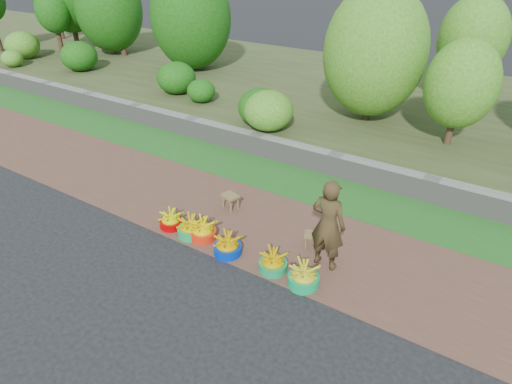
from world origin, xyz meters
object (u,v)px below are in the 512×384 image
Objects in this scene: basin_b at (191,228)px; basin_f at (304,277)px; basin_a at (171,221)px; stool_right at (313,237)px; vendor_woman at (328,225)px; basin_c at (203,231)px; basin_d at (228,246)px; basin_e at (273,263)px; stool_left at (230,198)px.

basin_b is 0.98× the size of basin_f.
basin_a is 2.82m from stool_right.
stool_right is at bearing 18.92° from basin_a.
basin_f is (2.97, -0.08, 0.02)m from basin_a.
basin_c is at bearing 15.67° from vendor_woman.
basin_c is at bearing 169.13° from basin_d.
basin_e is 1.28× the size of stool_right.
vendor_woman is at bearing -41.30° from stool_right.
basin_a is 0.88× the size of basin_f.
basin_a is at bearing 13.29° from vendor_woman.
vendor_woman is at bearing 40.94° from basin_e.
basin_b is at bearing -94.23° from stool_left.
stool_left is 1.09× the size of stool_right.
basin_a is 0.27× the size of vendor_woman.
basin_b is 1.32× the size of stool_right.
vendor_woman is (1.62, 0.65, 0.69)m from basin_d.
basin_c reaches higher than stool_left.
basin_b is 2.34m from stool_right.
vendor_woman is (2.46, -0.63, 0.60)m from stool_left.
vendor_woman reaches higher than basin_c.
basin_d is 1.58m from stool_right.
basin_c is 1.34× the size of stool_right.
basin_a is 3.19m from vendor_woman.
stool_right is at bearing 107.31° from basin_f.
basin_e is at bearing 176.04° from basin_f.
basin_b is 1.85m from basin_e.
stool_right is (0.30, 0.95, 0.08)m from basin_e.
basin_a is 1.19× the size of stool_right.
basin_d is (1.44, -0.09, 0.02)m from basin_a.
stool_left is (-1.76, 1.23, 0.10)m from basin_e.
vendor_woman is at bearing 10.44° from basin_a.
basin_d is at bearing -4.67° from basin_b.
basin_b is 1.21× the size of stool_left.
basin_f reaches higher than basin_d.
basin_d is 1.54m from basin_f.
stool_left is 2.08m from stool_right.
basin_f is (2.46, -0.07, 0.00)m from basin_b.
basin_d is at bearing -3.48° from basin_a.
basin_f is 2.69m from stool_left.
basin_a is at bearing 179.05° from basin_e.
basin_f is 1.34× the size of stool_right.
stool_right is (2.15, 0.92, 0.08)m from basin_b.
basin_e is at bearing 43.78° from vendor_woman.
basin_e is 0.95× the size of basin_f.
basin_e reaches higher than stool_left.
basin_a is 2.37m from basin_e.
basin_c is 1.60m from basin_e.
basin_e is (1.85, -0.03, -0.01)m from basin_b.
basin_c is (0.25, 0.05, 0.00)m from basin_b.
basin_c reaches higher than basin_d.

